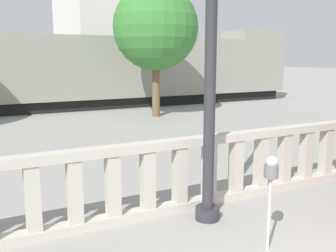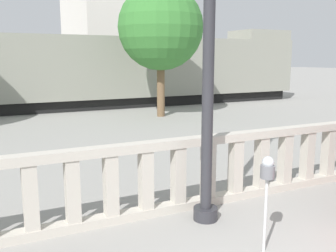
{
  "view_description": "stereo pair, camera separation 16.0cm",
  "coord_description": "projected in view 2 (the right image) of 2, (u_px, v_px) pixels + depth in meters",
  "views": [
    {
      "loc": [
        -3.49,
        -2.2,
        2.52
      ],
      "look_at": [
        -0.28,
        4.02,
        1.25
      ],
      "focal_mm": 40.0,
      "sensor_mm": 36.0,
      "label": 1
    },
    {
      "loc": [
        -3.34,
        -2.27,
        2.52
      ],
      "look_at": [
        -0.28,
        4.02,
        1.25
      ],
      "focal_mm": 40.0,
      "sensor_mm": 36.0,
      "label": 2
    }
  ],
  "objects": [
    {
      "name": "tree_right",
      "position": [
        161.0,
        28.0,
        15.84
      ],
      "size": [
        3.63,
        3.63,
        5.63
      ],
      "color": "brown",
      "rests_on": "ground"
    },
    {
      "name": "building_block",
      "position": [
        122.0,
        31.0,
        31.94
      ],
      "size": [
        8.44,
        9.75,
        9.6
      ],
      "color": "beige",
      "rests_on": "ground"
    },
    {
      "name": "train_near",
      "position": [
        42.0,
        72.0,
        17.93
      ],
      "size": [
        29.37,
        2.67,
        4.19
      ],
      "color": "black",
      "rests_on": "ground"
    },
    {
      "name": "parking_meter",
      "position": [
        267.0,
        175.0,
        4.77
      ],
      "size": [
        0.18,
        0.18,
        1.3
      ],
      "color": "silver",
      "rests_on": "ground"
    },
    {
      "name": "balustrade",
      "position": [
        208.0,
        170.0,
        6.46
      ],
      "size": [
        15.0,
        0.24,
        1.23
      ],
      "color": "#BCB5A8",
      "rests_on": "ground"
    }
  ]
}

